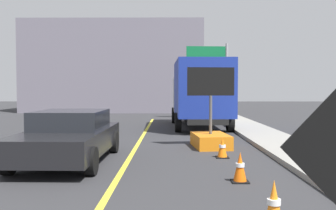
{
  "coord_description": "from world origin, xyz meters",
  "views": [
    {
      "loc": [
        1.17,
        -0.59,
        1.96
      ],
      "look_at": [
        1.13,
        5.36,
        1.71
      ],
      "focal_mm": 40.25,
      "sensor_mm": 36.0,
      "label": 1
    }
  ],
  "objects_px": {
    "traffic_cone_mid_lane": "(240,167)",
    "traffic_cone_far_lane": "(222,148)",
    "box_truck": "(200,92)",
    "highway_guide_sign": "(215,67)",
    "pickup_car": "(69,136)",
    "arrow_board_trailer": "(211,133)",
    "traffic_cone_near_sign": "(274,206)"
  },
  "relations": [
    {
      "from": "box_truck",
      "to": "highway_guide_sign",
      "type": "distance_m",
      "value": 6.24
    },
    {
      "from": "traffic_cone_far_lane",
      "to": "highway_guide_sign",
      "type": "bearing_deg",
      "value": 84.14
    },
    {
      "from": "pickup_car",
      "to": "highway_guide_sign",
      "type": "height_order",
      "value": "highway_guide_sign"
    },
    {
      "from": "traffic_cone_far_lane",
      "to": "traffic_cone_mid_lane",
      "type": "bearing_deg",
      "value": -90.35
    },
    {
      "from": "highway_guide_sign",
      "to": "box_truck",
      "type": "bearing_deg",
      "value": -104.07
    },
    {
      "from": "traffic_cone_near_sign",
      "to": "pickup_car",
      "type": "bearing_deg",
      "value": 130.2
    },
    {
      "from": "arrow_board_trailer",
      "to": "traffic_cone_mid_lane",
      "type": "height_order",
      "value": "arrow_board_trailer"
    },
    {
      "from": "highway_guide_sign",
      "to": "traffic_cone_far_lane",
      "type": "relative_size",
      "value": 8.59
    },
    {
      "from": "traffic_cone_mid_lane",
      "to": "traffic_cone_near_sign",
      "type": "bearing_deg",
      "value": -90.7
    },
    {
      "from": "box_truck",
      "to": "highway_guide_sign",
      "type": "xyz_separation_m",
      "value": [
        1.47,
        5.85,
        1.62
      ]
    },
    {
      "from": "pickup_car",
      "to": "traffic_cone_far_lane",
      "type": "bearing_deg",
      "value": 8.29
    },
    {
      "from": "arrow_board_trailer",
      "to": "box_truck",
      "type": "height_order",
      "value": "box_truck"
    },
    {
      "from": "pickup_car",
      "to": "highway_guide_sign",
      "type": "distance_m",
      "value": 16.2
    },
    {
      "from": "arrow_board_trailer",
      "to": "traffic_cone_mid_lane",
      "type": "bearing_deg",
      "value": -88.64
    },
    {
      "from": "box_truck",
      "to": "pickup_car",
      "type": "relative_size",
      "value": 1.56
    },
    {
      "from": "pickup_car",
      "to": "traffic_cone_mid_lane",
      "type": "xyz_separation_m",
      "value": [
        4.2,
        -2.21,
        -0.38
      ]
    },
    {
      "from": "arrow_board_trailer",
      "to": "traffic_cone_far_lane",
      "type": "height_order",
      "value": "arrow_board_trailer"
    },
    {
      "from": "box_truck",
      "to": "traffic_cone_far_lane",
      "type": "xyz_separation_m",
      "value": [
        -0.0,
        -8.45,
        -1.52
      ]
    },
    {
      "from": "traffic_cone_far_lane",
      "to": "arrow_board_trailer",
      "type": "bearing_deg",
      "value": 93.82
    },
    {
      "from": "box_truck",
      "to": "pickup_car",
      "type": "distance_m",
      "value": 10.06
    },
    {
      "from": "arrow_board_trailer",
      "to": "traffic_cone_mid_lane",
      "type": "xyz_separation_m",
      "value": [
        0.11,
        -4.8,
        -0.17
      ]
    },
    {
      "from": "traffic_cone_near_sign",
      "to": "box_truck",
      "type": "bearing_deg",
      "value": 89.79
    },
    {
      "from": "arrow_board_trailer",
      "to": "traffic_cone_near_sign",
      "type": "height_order",
      "value": "arrow_board_trailer"
    },
    {
      "from": "highway_guide_sign",
      "to": "traffic_cone_far_lane",
      "type": "distance_m",
      "value": 14.72
    },
    {
      "from": "box_truck",
      "to": "highway_guide_sign",
      "type": "relative_size",
      "value": 1.48
    },
    {
      "from": "highway_guide_sign",
      "to": "traffic_cone_far_lane",
      "type": "xyz_separation_m",
      "value": [
        -1.47,
        -14.3,
        -3.14
      ]
    },
    {
      "from": "arrow_board_trailer",
      "to": "box_truck",
      "type": "distance_m",
      "value": 6.62
    },
    {
      "from": "traffic_cone_mid_lane",
      "to": "traffic_cone_far_lane",
      "type": "distance_m",
      "value": 2.83
    },
    {
      "from": "traffic_cone_far_lane",
      "to": "traffic_cone_near_sign",
      "type": "bearing_deg",
      "value": -90.52
    },
    {
      "from": "box_truck",
      "to": "traffic_cone_near_sign",
      "type": "distance_m",
      "value": 14.08
    },
    {
      "from": "pickup_car",
      "to": "highway_guide_sign",
      "type": "xyz_separation_m",
      "value": [
        5.69,
        14.92,
        2.72
      ]
    },
    {
      "from": "box_truck",
      "to": "traffic_cone_mid_lane",
      "type": "relative_size",
      "value": 11.53
    }
  ]
}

